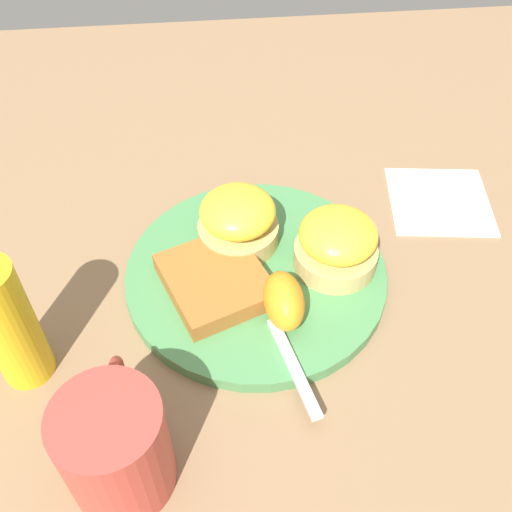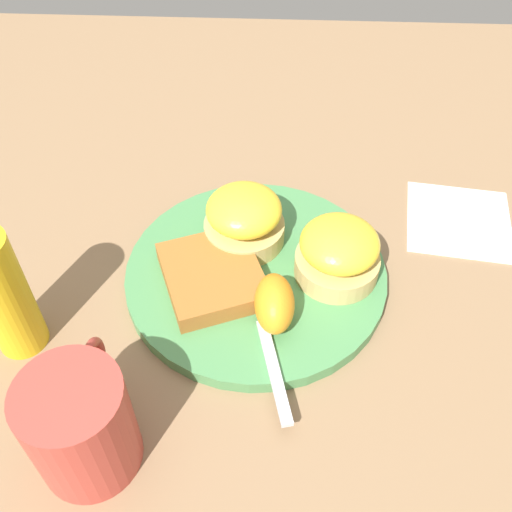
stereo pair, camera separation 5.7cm
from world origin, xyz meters
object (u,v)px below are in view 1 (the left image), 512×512
Objects in this scene: sandwich_benedict_right at (238,220)px; cup at (116,447)px; sandwich_benedict_left at (336,242)px; fork at (269,314)px; condiment_bottle at (8,325)px; orange_wedge at (284,301)px; hashbrown_patty at (215,280)px.

cup is (-0.23, 0.11, 0.01)m from sandwich_benedict_right.
sandwich_benedict_left is 0.27m from cup.
sandwich_benedict_left is 0.74× the size of cup.
sandwich_benedict_right is 0.10m from fork.
sandwich_benedict_left is at bearing -113.06° from sandwich_benedict_right.
cup is (-0.13, 0.13, 0.03)m from fork.
cup is at bearing -139.84° from condiment_bottle.
orange_wedge is 0.19m from cup.
sandwich_benedict_left is at bearing -73.49° from condiment_bottle.
condiment_bottle is at bearing 106.51° from sandwich_benedict_left.
hashbrown_patty is 0.76× the size of condiment_bottle.
hashbrown_patty is (-0.02, 0.12, -0.02)m from sandwich_benedict_left.
sandwich_benedict_left reaches higher than hashbrown_patty.
hashbrown_patty is 0.06m from fork.
cup is (-0.17, 0.08, 0.02)m from hashbrown_patty.
orange_wedge reaches higher than hashbrown_patty.
hashbrown_patty is at bearing -69.06° from condiment_bottle.
sandwich_benedict_right is 0.42× the size of fork.
condiment_bottle reaches higher than orange_wedge.
sandwich_benedict_right is at bearing 66.94° from sandwich_benedict_left.
sandwich_benedict_left is at bearing -46.31° from cup.
fork is at bearing -83.24° from condiment_bottle.
sandwich_benedict_right is 0.83× the size of hashbrown_patty.
fork is at bearing 84.80° from orange_wedge.
sandwich_benedict_right reaches higher than hashbrown_patty.
fork is at bearing 129.69° from sandwich_benedict_left.
orange_wedge is 0.54× the size of cup.
sandwich_benedict_left reaches higher than orange_wedge.
orange_wedge is 0.02m from fork.
fork is at bearing -129.79° from hashbrown_patty.
condiment_bottle reaches higher than sandwich_benedict_right.
condiment_bottle is (-0.12, 0.19, 0.02)m from sandwich_benedict_right.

